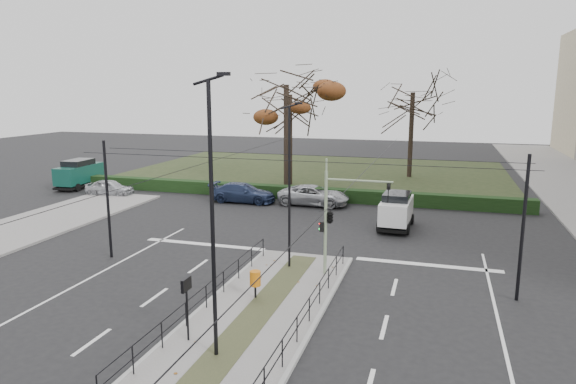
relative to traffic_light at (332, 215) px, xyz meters
name	(u,v)px	position (x,y,z in m)	size (l,w,h in m)	color
ground	(278,292)	(-1.78, -2.45, -2.91)	(140.00, 140.00, 0.00)	black
median_island	(257,315)	(-1.78, -4.95, -2.84)	(4.40, 15.00, 0.14)	slate
park	(317,172)	(-7.78, 29.55, -2.86)	(38.00, 26.00, 0.10)	#212D16
hedge	(277,192)	(-7.78, 16.15, -2.41)	(38.00, 1.00, 1.00)	black
median_railing	(256,293)	(-1.78, -5.05, -1.94)	(4.14, 13.24, 0.92)	black
catenary	(288,205)	(-1.78, -0.83, 0.51)	(20.00, 34.00, 6.00)	black
traffic_light	(332,215)	(0.00, 0.00, 0.00)	(3.24, 1.84, 4.77)	gray
litter_bin	(255,279)	(-2.35, -3.60, -1.96)	(0.44, 0.44, 1.13)	black
info_panel	(186,292)	(-3.28, -7.61, -1.05)	(0.12, 0.57, 2.20)	black
streetlamp_median_near	(213,219)	(-1.94, -8.25, 1.69)	(0.73, 0.15, 8.77)	black
streetlamp_median_far	(290,185)	(-2.09, 0.40, 1.17)	(0.65, 0.13, 7.75)	black
parked_car_first	(110,188)	(-21.11, 13.07, -2.25)	(1.56, 3.88, 1.32)	#A7AAAF
parked_car_third	(243,193)	(-9.81, 13.85, -2.18)	(2.05, 5.03, 1.46)	#212D4E
parked_car_fourth	(314,195)	(-4.36, 14.43, -2.18)	(2.43, 5.27, 1.46)	#A7AAAF
white_van	(396,210)	(2.10, 9.50, -1.74)	(2.03, 4.15, 2.24)	white
green_van	(79,173)	(-25.77, 15.31, -1.63)	(2.24, 5.03, 2.48)	#0D3B31
rust_tree	(290,95)	(-8.39, 21.72, 5.13)	(7.97, 7.97, 10.47)	black
bare_tree_center	(413,99)	(1.67, 29.03, 4.73)	(7.60, 7.60, 10.81)	black
bare_tree_near	(286,93)	(-7.72, 18.47, 5.31)	(6.58, 6.58, 11.65)	black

